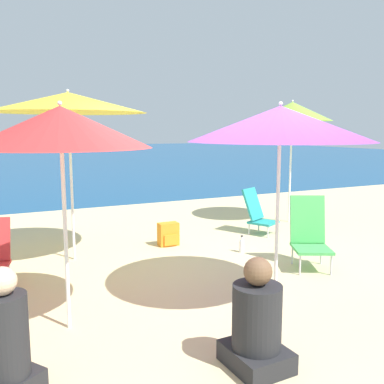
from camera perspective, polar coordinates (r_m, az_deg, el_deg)
ground_plane at (r=4.94m, az=5.04°, el=-13.21°), size 60.00×60.00×0.00m
sea_water at (r=29.97m, az=-21.39°, el=4.36°), size 60.00×40.00×0.01m
beach_umbrella_red at (r=3.89m, az=-17.10°, el=8.26°), size 1.58×1.58×2.06m
beach_umbrella_lime at (r=8.51m, az=13.22°, el=10.38°), size 1.51×1.51×2.36m
beach_umbrella_purple at (r=4.38m, az=11.67°, el=8.87°), size 1.85×1.85×2.08m
beach_umbrella_yellow at (r=6.06m, az=-16.19°, el=11.37°), size 2.10×2.10×2.34m
beach_chair_teal at (r=7.57m, az=8.73°, el=-2.68°), size 0.61×0.67×0.79m
beach_chair_green at (r=5.89m, az=15.37°, el=-5.27°), size 0.68×0.74×0.93m
person_seated_near at (r=3.30m, az=-23.54°, el=-18.11°), size 0.51×0.49×0.92m
person_seated_far at (r=3.44m, az=8.62°, el=-17.04°), size 0.43×0.51×0.87m
backpack_orange at (r=6.75m, az=-3.17°, el=-5.67°), size 0.31×0.21×0.36m
water_bottle at (r=6.43m, az=6.63°, el=-7.13°), size 0.07×0.07×0.25m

